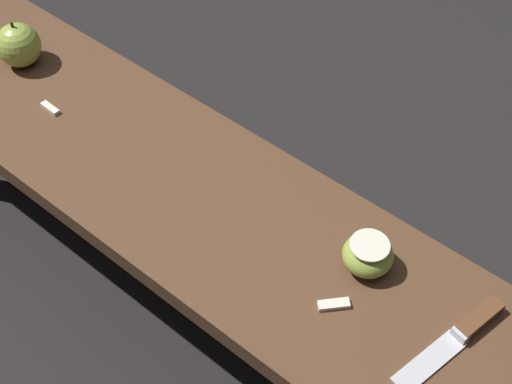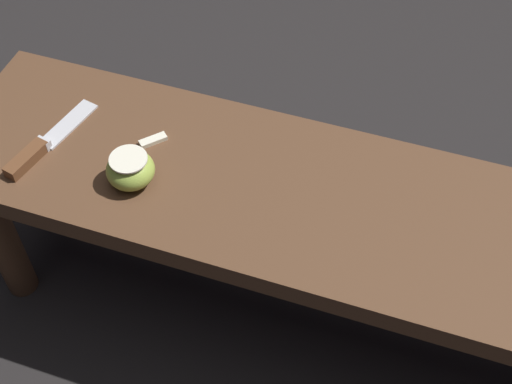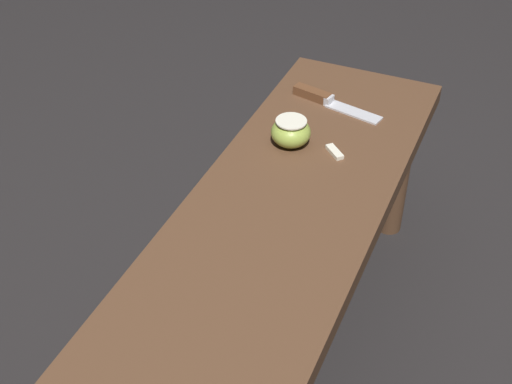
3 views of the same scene
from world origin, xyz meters
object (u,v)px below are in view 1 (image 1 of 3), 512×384
apple_cut (368,255)px  apple_whole (18,45)px  wooden_bench (176,200)px  knife (465,331)px

apple_cut → apple_whole: bearing=1.9°
wooden_bench → apple_whole: apple_whole is taller
wooden_bench → apple_whole: (0.43, -0.03, 0.10)m
wooden_bench → knife: bearing=-174.6°
wooden_bench → apple_cut: size_ratio=17.84×
apple_whole → wooden_bench: bearing=175.8°
wooden_bench → knife: size_ratio=6.74×
knife → apple_whole: apple_whole is taller
wooden_bench → apple_cut: (-0.35, -0.06, 0.09)m
knife → apple_whole: 0.96m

